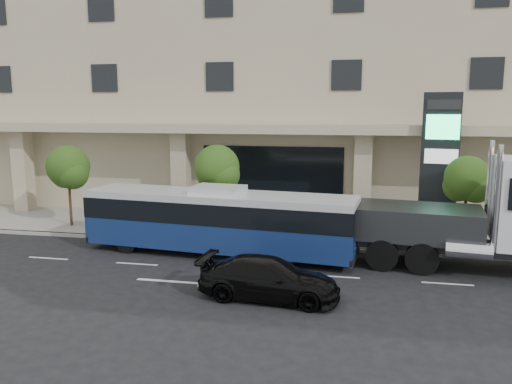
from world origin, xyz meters
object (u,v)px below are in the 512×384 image
signage_pylon (439,164)px  black_sedan (269,278)px  tow_truck (498,220)px  city_bus (218,220)px

signage_pylon → black_sedan: bearing=-114.2°
tow_truck → black_sedan: bearing=-144.3°
city_bus → tow_truck: size_ratio=1.08×
tow_truck → signage_pylon: (-1.46, 4.90, 1.56)m
tow_truck → city_bus: bearing=-173.9°
city_bus → tow_truck: 11.12m
signage_pylon → city_bus: bearing=-142.9°
city_bus → black_sedan: bearing=-50.7°
city_bus → signage_pylon: bearing=31.7°
tow_truck → signage_pylon: signage_pylon is taller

